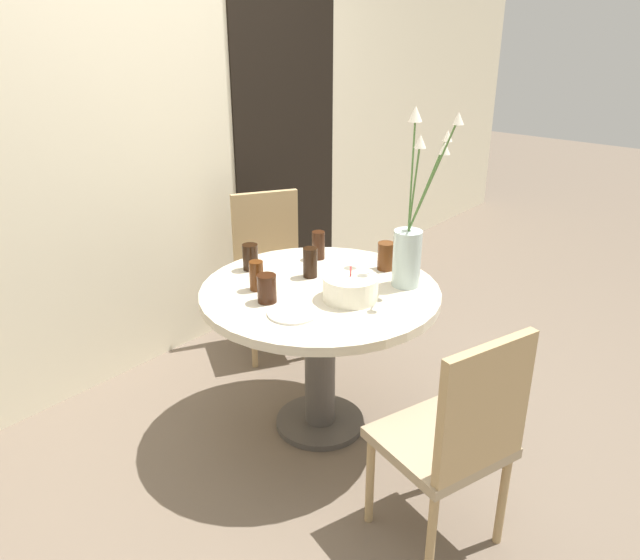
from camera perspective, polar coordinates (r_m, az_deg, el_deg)
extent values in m
plane|color=#6B5B4C|center=(3.06, 0.00, -13.02)|extent=(16.00, 16.00, 0.00)
cube|color=beige|center=(3.36, -15.66, 13.70)|extent=(8.00, 0.05, 2.60)
cube|color=black|center=(4.04, -3.01, 12.02)|extent=(0.90, 0.01, 2.05)
cylinder|color=beige|center=(2.71, 0.00, -1.17)|extent=(1.04, 1.04, 0.04)
cylinder|color=#4C4742|center=(2.87, 0.00, -7.37)|extent=(0.14, 0.14, 0.64)
cylinder|color=#4C4742|center=(3.05, 0.00, -12.80)|extent=(0.42, 0.42, 0.03)
cube|color=#9E896B|center=(3.51, -4.14, -0.30)|extent=(0.55, 0.55, 0.04)
cube|color=tan|center=(3.59, -5.01, 4.47)|extent=(0.34, 0.23, 0.46)
cylinder|color=tan|center=(3.42, -6.06, -5.04)|extent=(0.03, 0.03, 0.39)
cylinder|color=tan|center=(3.50, -0.62, -4.22)|extent=(0.03, 0.03, 0.39)
cylinder|color=tan|center=(3.72, -7.26, -2.68)|extent=(0.03, 0.03, 0.39)
cylinder|color=tan|center=(3.79, -2.23, -1.98)|extent=(0.03, 0.03, 0.39)
cube|color=#9E896B|center=(2.32, 10.85, -14.35)|extent=(0.50, 0.50, 0.04)
cube|color=tan|center=(2.07, 14.82, -11.27)|extent=(0.37, 0.15, 0.46)
cylinder|color=tan|center=(2.64, 10.73, -14.92)|extent=(0.03, 0.03, 0.39)
cylinder|color=tan|center=(2.46, 4.60, -17.76)|extent=(0.03, 0.03, 0.39)
cylinder|color=tan|center=(2.47, 16.33, -18.73)|extent=(0.03, 0.03, 0.39)
cylinder|color=tan|center=(2.28, 10.12, -22.30)|extent=(0.03, 0.03, 0.39)
cylinder|color=white|center=(2.59, 2.78, -0.70)|extent=(0.23, 0.23, 0.10)
cylinder|color=#E54C4C|center=(2.56, 2.81, 0.79)|extent=(0.01, 0.01, 0.04)
cylinder|color=#B2C6C1|center=(2.71, 7.94, 1.97)|extent=(0.12, 0.12, 0.25)
cylinder|color=#4C7538|center=(2.63, 8.40, 9.58)|extent=(0.06, 0.04, 0.48)
cone|color=silver|center=(2.62, 8.73, 14.80)|extent=(0.06, 0.06, 0.06)
cylinder|color=#4C7538|center=(2.61, 9.66, 8.03)|extent=(0.04, 0.13, 0.36)
cone|color=silver|center=(2.55, 11.34, 11.76)|extent=(0.05, 0.05, 0.05)
cylinder|color=#4C7538|center=(2.66, 9.82, 8.63)|extent=(0.15, 0.08, 0.39)
cone|color=silver|center=(2.67, 11.60, 12.80)|extent=(0.04, 0.04, 0.05)
cylinder|color=#4C7538|center=(2.55, 10.19, 9.15)|extent=(0.02, 0.21, 0.49)
cone|color=silver|center=(2.45, 12.56, 14.25)|extent=(0.04, 0.04, 0.05)
cylinder|color=#4C7538|center=(2.60, 8.60, 8.34)|extent=(0.03, 0.05, 0.39)
cone|color=silver|center=(2.54, 9.16, 12.42)|extent=(0.05, 0.05, 0.05)
cylinder|color=silver|center=(2.48, -2.48, -3.01)|extent=(0.21, 0.21, 0.01)
cylinder|color=#51280F|center=(2.68, -5.83, 0.40)|extent=(0.06, 0.06, 0.13)
cylinder|color=black|center=(2.90, -6.39, 2.10)|extent=(0.07, 0.07, 0.12)
cylinder|color=#33190C|center=(2.56, -4.88, -0.77)|extent=(0.08, 0.08, 0.12)
cylinder|color=#33190C|center=(3.01, -0.15, 3.20)|extent=(0.06, 0.06, 0.14)
cylinder|color=black|center=(2.80, -0.91, 1.61)|extent=(0.07, 0.07, 0.14)
cylinder|color=#51280F|center=(2.90, 6.04, 2.19)|extent=(0.08, 0.08, 0.13)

